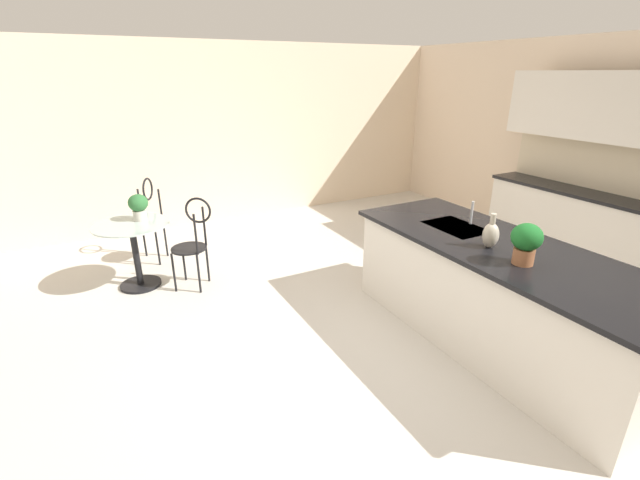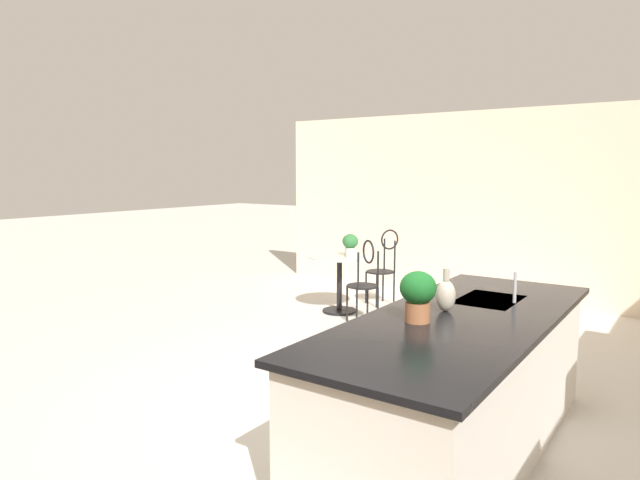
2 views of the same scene
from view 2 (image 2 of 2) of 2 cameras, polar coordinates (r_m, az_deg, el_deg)
ground_plane at (r=4.63m, az=4.96°, el=-16.44°), size 40.00×40.00×0.00m
wall_left_window at (r=8.24m, az=20.01°, el=3.22°), size 0.12×7.80×2.70m
kitchen_island at (r=3.87m, az=14.06°, el=-14.05°), size 2.80×1.06×0.92m
bistro_table at (r=7.30m, az=2.00°, el=-3.96°), size 0.80×0.80×0.74m
chair_near_window at (r=6.71m, az=4.59°, el=-3.86°), size 0.53×0.53×1.04m
chair_by_island at (r=7.77m, az=6.54°, el=-2.39°), size 0.52×0.52×1.04m
sink_faucet at (r=4.16m, az=19.32°, el=-4.60°), size 0.02×0.02×0.22m
potted_plant_on_table at (r=7.24m, az=3.12°, el=-0.37°), size 0.21×0.21×0.29m
potted_plant_counter_near at (r=3.48m, az=9.99°, el=-5.36°), size 0.22×0.22×0.32m
vase_on_counter at (r=3.79m, az=12.74°, el=-5.49°), size 0.13×0.13×0.29m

